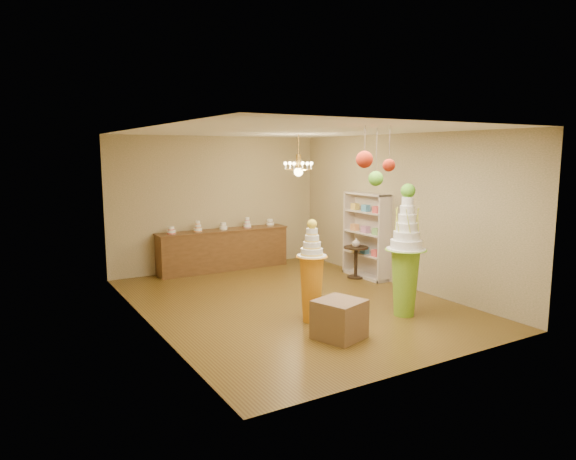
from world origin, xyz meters
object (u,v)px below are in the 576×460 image
pedestal_green (405,265)px  pedestal_orange (312,280)px  sideboard (224,249)px  round_table (356,258)px

pedestal_green → pedestal_orange: pedestal_green is taller
sideboard → round_table: sideboard is taller
pedestal_green → sideboard: bearing=104.9°
pedestal_orange → round_table: size_ratio=2.41×
pedestal_green → sideboard: (-1.21, 4.54, -0.37)m
round_table → pedestal_green: bearing=-110.3°
sideboard → pedestal_green: bearing=-75.1°
pedestal_orange → sideboard: 4.04m
pedestal_orange → sideboard: bearing=86.3°
pedestal_green → sideboard: size_ratio=0.71×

